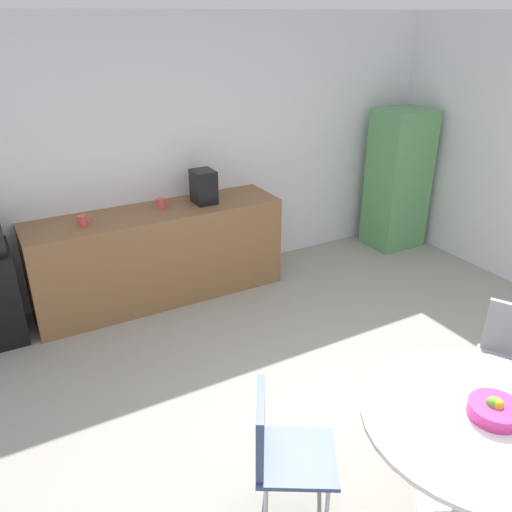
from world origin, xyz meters
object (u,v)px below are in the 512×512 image
object	(u,v)px
round_table	(477,436)
fruit_bowl	(495,410)
mug_white	(161,203)
mug_green	(83,220)
locker_cabinet	(398,180)
chair_navy	(278,445)
coffee_maker	(204,187)
chair_gray	(509,352)

from	to	relation	value
round_table	fruit_bowl	bearing A→B (deg)	-17.59
mug_white	mug_green	distance (m)	0.75
locker_cabinet	chair_navy	size ratio (longest dim) A/B	1.94
chair_navy	mug_white	xyz separation A→B (m)	(0.38, 2.76, 0.43)
chair_navy	fruit_bowl	distance (m)	1.11
coffee_maker	locker_cabinet	bearing A→B (deg)	-2.37
fruit_bowl	coffee_maker	size ratio (longest dim) A/B	0.83
chair_gray	mug_white	world-z (taller)	mug_white
fruit_bowl	coffee_maker	distance (m)	3.26
mug_white	coffee_maker	distance (m)	0.44
chair_gray	mug_green	distance (m)	3.47
chair_gray	chair_navy	xyz separation A→B (m)	(-1.77, 0.05, 0.00)
chair_gray	fruit_bowl	world-z (taller)	fruit_bowl
fruit_bowl	chair_gray	bearing A→B (deg)	30.53
locker_cabinet	chair_gray	distance (m)	3.03
locker_cabinet	round_table	xyz separation A→B (m)	(-2.34, -3.12, -0.19)
locker_cabinet	coffee_maker	world-z (taller)	locker_cabinet
mug_green	locker_cabinet	bearing A→B (deg)	-0.83
locker_cabinet	fruit_bowl	distance (m)	3.88
mug_white	mug_green	size ratio (longest dim) A/B	1.00
round_table	locker_cabinet	bearing A→B (deg)	53.13
chair_gray	coffee_maker	size ratio (longest dim) A/B	2.59
locker_cabinet	fruit_bowl	bearing A→B (deg)	-125.90
chair_navy	round_table	bearing A→B (deg)	-30.64
round_table	mug_green	bearing A→B (deg)	111.26
locker_cabinet	mug_green	world-z (taller)	locker_cabinet
round_table	chair_gray	bearing A→B (deg)	27.59
locker_cabinet	chair_navy	world-z (taller)	locker_cabinet
coffee_maker	mug_green	bearing A→B (deg)	-177.62
mug_white	coffee_maker	bearing A→B (deg)	-7.03
round_table	mug_white	distance (m)	3.33
locker_cabinet	mug_white	distance (m)	2.84
mug_green	coffee_maker	bearing A→B (deg)	2.38
chair_navy	mug_green	bearing A→B (deg)	97.78
fruit_bowl	coffee_maker	world-z (taller)	coffee_maker
chair_navy	coffee_maker	xyz separation A→B (m)	(0.80, 2.70, 0.54)
locker_cabinet	mug_white	world-z (taller)	locker_cabinet
chair_navy	mug_white	size ratio (longest dim) A/B	6.43
fruit_bowl	round_table	bearing A→B (deg)	162.41
mug_green	coffee_maker	xyz separation A→B (m)	(1.16, 0.05, 0.11)
chair_gray	mug_white	bearing A→B (deg)	116.38
chair_gray	coffee_maker	distance (m)	2.97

